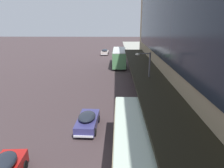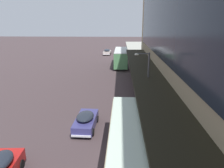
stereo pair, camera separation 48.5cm
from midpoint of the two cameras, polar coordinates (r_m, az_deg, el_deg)
The scene contains 6 objects.
transit_bus_kerbside_front at distance 14.38m, azimuth 5.70°, elevation -14.81°, with size 2.88×9.18×3.22m.
transit_bus_kerbside_rear at distance 45.39m, azimuth 2.65°, elevation 7.13°, with size 2.94×10.18×3.38m.
sedan_oncoming_rear at distance 19.60m, azimuth -6.16°, elevation -9.49°, with size 1.95×4.35×1.50m.
sedan_oncoming_front at distance 60.78m, azimuth -1.05°, elevation 8.41°, with size 2.08×4.94×1.55m.
street_lamp at distance 21.83m, azimuth 9.55°, elevation 1.56°, with size 1.50×0.28×6.13m.
fire_hydrant at distance 16.01m, azimuth 14.83°, elevation -17.51°, with size 0.20×0.40×0.70m.
Camera 2 is at (3.58, -5.47, 9.30)m, focal length 35.00 mm.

